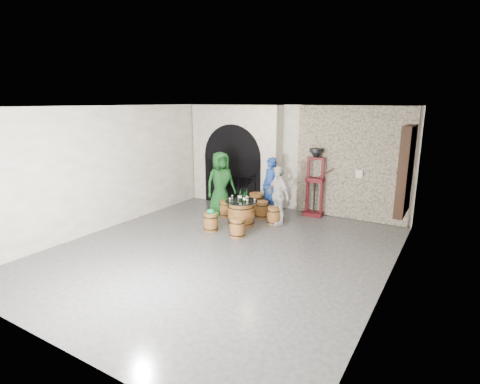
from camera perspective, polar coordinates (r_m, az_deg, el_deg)
The scene contains 31 objects.
ground at distance 8.60m, azimuth -2.92°, elevation -8.97°, with size 8.00×8.00×0.00m, color #313133.
wall_back at distance 11.59m, azimuth 8.10°, elevation 5.08°, with size 8.00×8.00×0.00m, color silver.
wall_front at distance 5.42m, azimuth -27.58°, elevation -6.36°, with size 8.00×8.00×0.00m, color silver.
wall_left at distance 10.45m, azimuth -19.21°, elevation 3.52°, with size 8.00×8.00×0.00m, color silver.
wall_right at distance 6.85m, azimuth 22.02°, elevation -1.79°, with size 8.00×8.00×0.00m, color silver.
ceiling at distance 7.93m, azimuth -3.20°, elevation 12.88°, with size 8.00×8.00×0.00m, color beige.
stone_facing_panel at distance 10.97m, azimuth 16.68°, elevation 4.16°, with size 3.20×0.12×3.18m, color tan.
arched_opening at distance 12.23m, azimuth -0.64°, elevation 5.58°, with size 3.10×0.60×3.19m.
shuttered_window at distance 9.16m, azimuth 23.87°, elevation 3.03°, with size 0.23×1.10×2.00m.
barrel_table at distance 10.19m, azimuth 0.17°, elevation -3.27°, with size 0.88×0.88×0.68m.
barrel_stool_left at distance 10.99m, azimuth -2.15°, elevation -2.53°, with size 0.39×0.39×0.49m.
barrel_stool_far at distance 10.88m, azimuth 3.40°, elevation -2.71°, with size 0.39×0.39×0.49m.
barrel_stool_right at distance 10.36m, azimuth 5.19°, elevation -3.59°, with size 0.39×0.39×0.49m.
barrel_stool_near_right at distance 9.36m, azimuth -0.39°, elevation -5.46°, with size 0.39×0.39×0.49m.
barrel_stool_near_left at distance 9.82m, azimuth -4.47°, elevation -4.56°, with size 0.39×0.39×0.49m.
green_cap at distance 9.73m, azimuth -4.49°, elevation -2.96°, with size 0.24×0.20×0.11m.
person_green at distance 11.11m, azimuth -2.97°, elevation 1.35°, with size 0.92×0.60×1.87m, color #124319.
person_blue at distance 11.00m, azimuth 4.65°, elevation 0.81°, with size 0.63×0.41×1.73m, color navy.
person_white at distance 10.23m, azimuth 5.84°, elevation -0.54°, with size 0.95×0.39×1.61m, color silver.
wine_bottle_left at distance 10.15m, azimuth 0.07°, elevation -0.55°, with size 0.08×0.08×0.32m.
wine_bottle_center at distance 9.95m, azimuth 0.68°, elevation -0.85°, with size 0.08×0.08×0.32m.
wine_bottle_right at distance 10.16m, azimuth 1.01°, elevation -0.53°, with size 0.08×0.08×0.32m.
tasting_glass_a at distance 10.06m, azimuth -1.54°, elevation -1.17°, with size 0.05×0.05×0.10m, color #A3531F, non-canonical shape.
tasting_glass_b at distance 9.97m, azimuth 2.25°, elevation -1.31°, with size 0.05×0.05×0.10m, color #A3531F, non-canonical shape.
tasting_glass_c at distance 10.29m, azimuth -0.23°, elevation -0.82°, with size 0.05×0.05×0.10m, color #A3531F, non-canonical shape.
tasting_glass_d at distance 10.19m, azimuth 1.23°, elevation -0.98°, with size 0.05×0.05×0.10m, color #A3531F, non-canonical shape.
tasting_glass_e at distance 9.91m, azimuth 1.10°, elevation -1.40°, with size 0.05×0.05×0.10m, color #A3531F, non-canonical shape.
tasting_glass_f at distance 10.36m, azimuth -1.18°, elevation -0.73°, with size 0.05×0.05×0.10m, color #A3531F, non-canonical shape.
side_barrel at distance 11.35m, azimuth 2.52°, elevation -1.69°, with size 0.46×0.46×0.61m.
corking_press at distance 11.10m, azimuth 11.38°, elevation 2.25°, with size 0.83×0.48×1.99m.
control_box at distance 10.88m, azimuth 17.75°, elevation 2.66°, with size 0.18×0.10×0.22m, color silver.
Camera 1 is at (4.45, -6.57, 3.31)m, focal length 28.00 mm.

